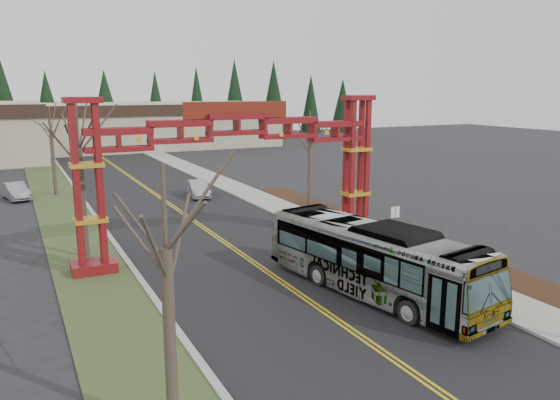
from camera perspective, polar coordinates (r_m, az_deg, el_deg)
road at (r=38.09m, az=-8.32°, el=-2.66°), size 12.00×110.00×0.02m
lane_line_left at (r=38.05m, az=-8.49°, el=-2.66°), size 0.12×100.00×0.01m
lane_line_right at (r=38.12m, az=-8.15°, el=-2.62°), size 0.12×100.00×0.01m
curb_right at (r=40.33m, az=0.00°, el=-1.65°), size 0.30×110.00×0.15m
sidewalk_right at (r=40.98m, az=1.82°, el=-1.44°), size 2.60×110.00×0.14m
landscape_strip at (r=30.91m, az=19.61°, el=-6.50°), size 2.60×50.00×0.12m
grass_median at (r=36.51m, az=-20.35°, el=-3.85°), size 4.00×110.00×0.08m
curb_left at (r=36.71m, az=-17.49°, el=-3.52°), size 0.30×110.00×0.15m
gateway_arch at (r=30.54m, az=-4.51°, el=5.31°), size 18.20×1.60×8.90m
retail_building_east at (r=92.79m, az=-13.22°, el=7.68°), size 38.00×20.30×7.00m
conifer_treeline at (r=102.85m, az=-20.24°, el=9.29°), size 116.10×5.60×13.00m
transit_bus at (r=25.27m, az=9.77°, el=-6.13°), size 4.93×12.36×3.36m
silver_sedan at (r=48.12m, az=-8.54°, el=1.18°), size 2.18×4.60×1.45m
parked_car_far_a at (r=51.64m, az=-25.91°, el=0.84°), size 2.43×4.62×1.45m
bare_tree_median_near at (r=14.22m, az=-11.82°, el=-5.09°), size 3.28×3.28×7.46m
bare_tree_median_mid at (r=31.34m, az=-20.30°, el=5.45°), size 3.50×3.50×8.69m
bare_tree_median_far at (r=51.55m, az=-22.83°, el=6.69°), size 3.05×3.05×7.77m
bare_tree_right_far at (r=43.43m, az=3.14°, el=6.14°), size 3.06×3.06×7.25m
street_sign at (r=33.21m, az=11.93°, el=-1.84°), size 0.55×0.13×2.41m
barrel_south at (r=34.04m, az=11.18°, el=-3.54°), size 0.59×0.59×1.10m
barrel_mid at (r=36.98m, az=6.93°, el=-2.36°), size 0.48×0.48×0.89m
barrel_north at (r=39.02m, az=6.80°, el=-1.47°), size 0.59×0.59×1.09m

